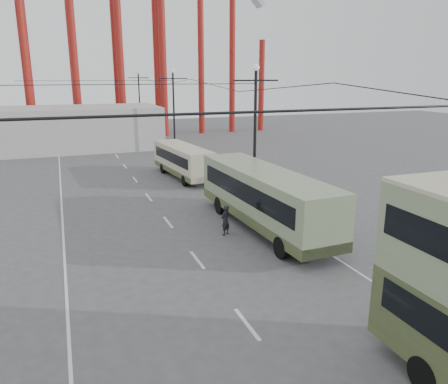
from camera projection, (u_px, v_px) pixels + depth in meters
name	position (u px, v px, depth m)	size (l,w,h in m)	color
road_markings	(157.00, 205.00, 29.85)	(12.52, 120.00, 0.01)	silver
lamp_post_mid	(255.00, 136.00, 29.30)	(3.20, 0.44, 9.32)	black
lamp_post_far	(174.00, 112.00, 49.20)	(3.20, 0.44, 9.32)	black
lamp_post_distant	(140.00, 101.00, 69.10)	(3.20, 0.44, 9.32)	black
fairground_shed	(65.00, 128.00, 52.15)	(22.00, 10.00, 5.00)	#A9A9A4
single_decker_green	(265.00, 196.00, 24.85)	(3.36, 12.27, 3.44)	gray
single_decker_cream	(183.00, 160.00, 37.60)	(3.18, 9.09, 2.77)	#B8B394
pedestrian	(225.00, 220.00, 24.17)	(0.62, 0.41, 1.69)	black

